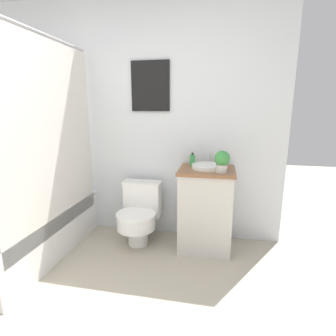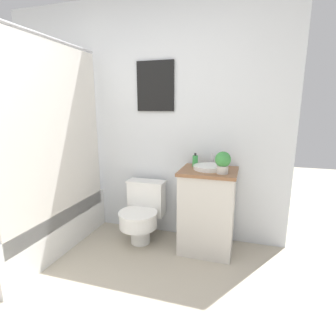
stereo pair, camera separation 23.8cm
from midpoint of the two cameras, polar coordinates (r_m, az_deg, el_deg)
The scene contains 7 objects.
wall_back at distance 2.91m, azimuth -3.60°, elevation 10.18°, with size 3.15×0.07×2.50m.
shower_area at distance 2.89m, azimuth -23.57°, elevation -10.79°, with size 0.58×1.44×1.98m.
toilet at distance 2.81m, azimuth -3.18°, elevation -9.44°, with size 0.41×0.53×0.63m.
vanity at distance 2.65m, azimuth 11.14°, elevation -9.09°, with size 0.53×0.47×0.82m.
sink at distance 2.54m, azimuth 11.62°, elevation 0.14°, with size 0.30×0.33×0.13m.
soap_bottle at distance 2.63m, azimuth 8.52°, elevation 1.53°, with size 0.05×0.05×0.14m.
potted_plant at distance 2.39m, azimuth 14.67°, elevation 1.33°, with size 0.14×0.14×0.20m.
Camera 2 is at (1.14, -0.77, 1.40)m, focal length 28.00 mm.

